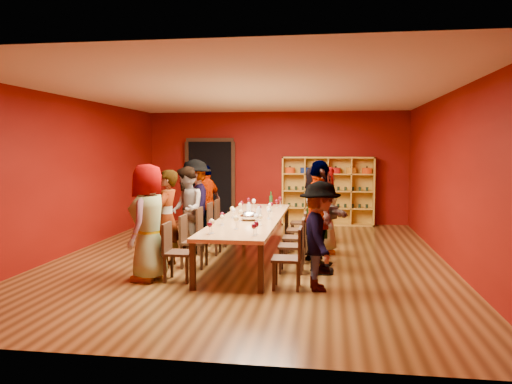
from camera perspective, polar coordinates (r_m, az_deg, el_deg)
room_shell at (r=9.07m, az=-0.67°, el=1.73°), size 7.10×9.10×3.04m
tasting_table at (r=9.15m, az=-0.67°, el=-3.28°), size 1.10×4.50×0.75m
doorway at (r=13.78m, az=-5.21°, el=1.26°), size 1.40×0.17×2.30m
shelving_unit at (r=13.30m, az=8.20°, el=0.49°), size 2.40×0.40×1.80m
chair_person_left_0 at (r=7.75m, az=-9.36°, el=-6.39°), size 0.42×0.42×0.89m
person_left_0 at (r=7.81m, az=-12.19°, el=-3.39°), size 0.54×0.90×1.78m
chair_person_left_1 at (r=8.56m, az=-7.60°, el=-5.28°), size 0.42×0.42×0.89m
person_left_1 at (r=8.62m, az=-10.16°, el=-3.00°), size 0.47×0.62×1.66m
chair_person_left_2 at (r=9.60m, az=-5.82°, el=-4.14°), size 0.42×0.42×0.89m
person_left_2 at (r=9.64m, az=-7.98°, el=-2.07°), size 0.71×0.92×1.67m
chair_person_left_3 at (r=10.42m, az=-4.68°, el=-3.41°), size 0.42×0.42×0.89m
person_left_3 at (r=10.47m, az=-6.94°, el=-1.17°), size 0.89×1.25×1.79m
chair_person_left_4 at (r=11.07m, az=-3.89°, el=-2.90°), size 0.42×0.42×0.89m
person_left_4 at (r=11.11m, az=-5.71°, el=-1.16°), size 0.77×1.07×1.66m
chair_person_right_0 at (r=7.23m, az=4.18°, el=-7.15°), size 0.42×0.42×0.89m
person_right_0 at (r=7.16m, az=7.31°, el=-4.99°), size 0.56×1.06×1.56m
chair_person_right_1 at (r=8.16m, az=4.66°, el=-5.75°), size 0.42×0.42×0.89m
person_right_1 at (r=8.08m, az=7.23°, el=-2.87°), size 0.76×1.16×1.83m
chair_person_right_2 at (r=8.91m, az=4.97°, el=-4.85°), size 0.42×0.42×0.89m
person_right_2 at (r=8.84m, az=7.13°, el=-2.47°), size 0.98×1.68×1.75m
chair_person_right_3 at (r=9.74m, az=5.26°, el=-4.00°), size 0.42×0.42×0.89m
person_right_3 at (r=9.68m, az=7.70°, el=-2.03°), size 0.55×0.87×1.68m
chair_person_right_4 at (r=10.72m, az=5.54°, el=-3.18°), size 0.42×0.42×0.89m
person_right_4 at (r=10.66m, az=7.40°, el=-1.14°), size 0.52×0.68×1.77m
wine_glass_0 at (r=9.97m, az=1.61°, el=-1.53°), size 0.07×0.07×0.18m
wine_glass_1 at (r=7.48m, az=-5.08°, el=-3.53°), size 0.09×0.09×0.22m
wine_glass_2 at (r=10.11m, az=-1.68°, el=-1.36°), size 0.08×0.08×0.20m
wine_glass_3 at (r=7.84m, az=-2.29°, el=-3.13°), size 0.09×0.09×0.22m
wine_glass_4 at (r=8.35m, az=-3.90°, el=-2.70°), size 0.08×0.08×0.21m
wine_glass_5 at (r=9.53m, az=0.41°, el=-1.80°), size 0.08×0.08×0.19m
wine_glass_6 at (r=9.98m, az=-1.82°, el=-1.54°), size 0.07×0.07×0.18m
wine_glass_7 at (r=7.35m, az=0.02°, el=-3.76°), size 0.08×0.08×0.20m
wine_glass_8 at (r=10.71m, az=2.37°, el=-1.11°), size 0.07×0.07×0.18m
wine_glass_9 at (r=10.92m, az=2.78°, el=-0.82°), size 0.09×0.09×0.22m
wine_glass_10 at (r=9.18m, az=-2.74°, el=-2.00°), size 0.08×0.08×0.20m
wine_glass_11 at (r=7.41m, az=-5.31°, el=-3.78°), size 0.08×0.08×0.19m
wine_glass_12 at (r=10.92m, az=-0.88°, el=-0.92°), size 0.08×0.08×0.19m
wine_glass_13 at (r=9.98m, az=1.76°, el=-1.46°), size 0.08×0.08×0.20m
wine_glass_14 at (r=7.23m, az=-0.25°, el=-4.00°), size 0.08×0.08×0.19m
wine_glass_15 at (r=9.06m, az=1.42°, el=-2.02°), size 0.09×0.09×0.22m
wine_glass_16 at (r=10.48m, az=-0.26°, el=-1.10°), size 0.08×0.08×0.21m
wine_glass_17 at (r=8.21m, az=-3.90°, el=-2.95°), size 0.07×0.07×0.18m
wine_glass_18 at (r=8.94m, az=1.50°, el=-2.20°), size 0.08×0.08×0.20m
wine_glass_19 at (r=8.25m, az=0.51°, el=-2.92°), size 0.07×0.07×0.18m
wine_glass_20 at (r=8.07m, az=0.04°, el=-2.91°), size 0.09×0.09×0.21m
wine_glass_21 at (r=8.64m, az=-1.80°, el=-2.41°), size 0.08×0.08×0.21m
wine_glass_22 at (r=9.05m, az=-2.60°, el=-2.17°), size 0.08×0.08×0.19m
spittoon_bowl at (r=8.81m, az=-0.82°, el=-2.76°), size 0.33×0.33×0.18m
carafe_a at (r=9.56m, az=-0.83°, el=-1.96°), size 0.12×0.12×0.24m
carafe_b at (r=8.79m, az=0.33°, el=-2.55°), size 0.11×0.11×0.25m
wine_bottle at (r=11.04m, az=1.71°, el=-0.96°), size 0.09×0.09×0.32m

